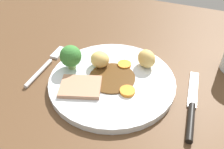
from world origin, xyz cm
name	(u,v)px	position (x,y,z in cm)	size (l,w,h in cm)	color
dining_table	(121,83)	(0.00, 0.00, 1.80)	(120.00, 84.00, 3.60)	brown
dinner_plate	(112,81)	(-0.88, -2.81, 4.30)	(25.57, 25.57, 1.40)	white
gravy_pool	(112,78)	(-0.87, -2.80, 5.15)	(9.42, 9.42, 0.30)	#563819
meat_slice_main	(81,87)	(-5.37, -7.79, 5.40)	(7.78, 6.08, 0.80)	tan
roast_potato_left	(100,59)	(-4.80, -0.02, 6.74)	(3.82, 4.03, 3.48)	#D8B260
roast_potato_right	(146,59)	(4.29, 3.72, 6.94)	(4.14, 3.33, 3.88)	#D8B260
carrot_coin_front	(126,65)	(0.36, 2.03, 5.30)	(2.91, 2.91, 0.61)	orange
carrot_coin_back	(127,91)	(3.36, -5.50, 5.33)	(2.93, 2.93, 0.65)	orange
broccoli_floret	(71,56)	(-10.13, -2.75, 7.89)	(4.52, 4.52, 5.25)	#8CB766
fork	(48,64)	(-16.63, -2.68, 3.99)	(2.13, 15.28, 0.90)	silver
knife	(192,108)	(15.32, -4.03, 4.05)	(2.96, 18.56, 1.20)	black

